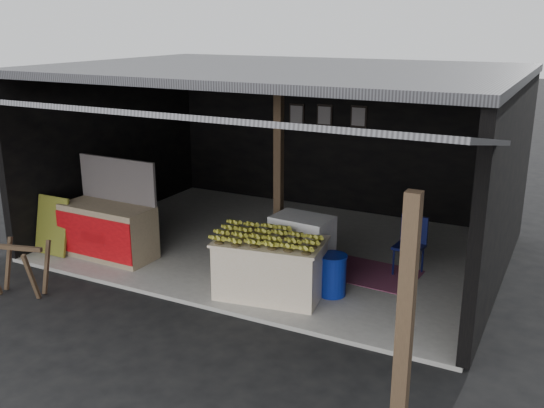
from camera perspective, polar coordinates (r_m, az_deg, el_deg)
The scene contains 13 objects.
ground at distance 8.32m, azimuth -7.27°, elevation -9.59°, with size 80.00×80.00×0.00m, color black.
concrete_slab at distance 10.28m, azimuth 0.61°, elevation -4.01°, with size 7.00×5.00×0.06m, color gray.
shophouse at distance 10.02m, azimuth 1.47°, elevation 7.70°, with size 7.40×7.29×3.02m.
banana_table at distance 8.29m, azimuth -0.17°, elevation -6.01°, with size 1.58×1.11×0.80m.
banana_pile at distance 8.12m, azimuth -0.17°, elevation -2.91°, with size 1.34×0.80×0.16m, color gold, non-canonical shape.
white_crate at distance 8.86m, azimuth 2.84°, elevation -4.08°, with size 0.88×0.64×0.93m.
neighbor_stall at distance 9.98m, azimuth -15.11°, elevation -2.22°, with size 1.53×0.71×1.56m.
green_signboard at distance 10.37m, azimuth -20.01°, elevation -1.92°, with size 0.63×0.04×0.95m, color black.
sawhorse at distance 9.11m, azimuth -22.73°, elevation -5.24°, with size 0.80×0.79×0.73m.
water_barrel at distance 8.39m, azimuth 5.70°, elevation -6.76°, with size 0.38×0.38×0.55m, color #0E249B.
plastic_chair at distance 9.24m, azimuth 12.99°, elevation -3.34°, with size 0.44×0.44×0.87m.
magenta_rug at distance 9.26m, azimuth 8.86°, elevation -6.39°, with size 1.50×1.00×0.01m, color maroon.
picture_frames at distance 12.00m, azimuth 5.12°, elevation 8.31°, with size 1.62×0.04×0.46m.
Camera 1 is at (4.31, -6.10, 3.66)m, focal length 40.00 mm.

